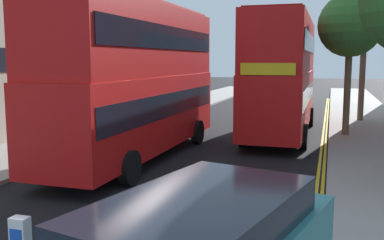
# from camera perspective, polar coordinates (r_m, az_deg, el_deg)

# --- Properties ---
(sidewalk_right) EXTENTS (4.00, 80.00, 0.14)m
(sidewalk_right) POSITION_cam_1_polar(r_m,az_deg,el_deg) (18.19, 23.47, -4.14)
(sidewalk_right) COLOR #9E9991
(sidewalk_right) RESTS_ON ground
(sidewalk_left) EXTENTS (4.00, 80.00, 0.14)m
(sidewalk_left) POSITION_cam_1_polar(r_m,az_deg,el_deg) (21.17, -14.16, -2.13)
(sidewalk_left) COLOR #9E9991
(sidewalk_left) RESTS_ON ground
(kerb_line_outer) EXTENTS (0.10, 56.00, 0.01)m
(kerb_line_outer) POSITION_cam_1_polar(r_m,az_deg,el_deg) (16.14, 16.72, -5.52)
(kerb_line_outer) COLOR yellow
(kerb_line_outer) RESTS_ON ground
(kerb_line_inner) EXTENTS (0.10, 56.00, 0.01)m
(kerb_line_inner) POSITION_cam_1_polar(r_m,az_deg,el_deg) (16.14, 16.15, -5.49)
(kerb_line_inner) COLOR yellow
(kerb_line_inner) RESTS_ON ground
(double_decker_bus_away) EXTENTS (2.85, 10.82, 5.64)m
(double_decker_bus_away) POSITION_cam_1_polar(r_m,az_deg,el_deg) (16.18, -7.04, 5.61)
(double_decker_bus_away) COLOR red
(double_decker_bus_away) RESTS_ON ground
(double_decker_bus_oncoming) EXTENTS (2.83, 10.82, 5.64)m
(double_decker_bus_oncoming) POSITION_cam_1_polar(r_m,az_deg,el_deg) (21.69, 11.62, 6.05)
(double_decker_bus_oncoming) COLOR red
(double_decker_bus_oncoming) RESTS_ON ground
(street_tree_near) EXTENTS (2.92, 2.92, 6.52)m
(street_tree_near) POSITION_cam_1_polar(r_m,az_deg,el_deg) (21.83, 19.77, 11.35)
(street_tree_near) COLOR #6B6047
(street_tree_near) RESTS_ON sidewalk_right
(street_tree_mid) EXTENTS (3.26, 3.26, 7.51)m
(street_tree_mid) POSITION_cam_1_polar(r_m,az_deg,el_deg) (27.40, 21.46, 12.15)
(street_tree_mid) COLOR #6B6047
(street_tree_mid) RESTS_ON sidewalk_right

